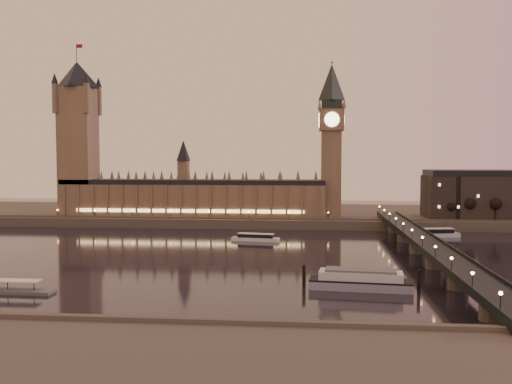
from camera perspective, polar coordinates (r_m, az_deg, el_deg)
ground at (r=268.71m, az=-3.21°, el=-6.50°), size 700.00×700.00×0.00m
far_embankment at (r=428.99m, az=4.05°, el=-2.31°), size 560.00×130.00×6.00m
palace_of_westminster at (r=391.60m, az=-6.40°, el=-0.14°), size 180.00×26.62×52.00m
victoria_tower at (r=414.90m, az=-17.37°, el=6.01°), size 31.68×31.68×118.00m
big_ben at (r=383.25m, az=7.55°, el=6.09°), size 17.68×17.68×104.00m
westminster_bridge at (r=270.00m, az=16.49°, el=-5.41°), size 13.20×260.00×15.30m
bare_tree_0 at (r=382.53m, az=18.80°, el=-1.36°), size 6.13×6.13×12.46m
bare_tree_1 at (r=386.03m, az=20.82°, el=-1.36°), size 6.13×6.13×12.46m
bare_tree_2 at (r=390.00m, az=22.79°, el=-1.36°), size 6.13×6.13×12.46m
cruise_boat_a at (r=317.74m, az=-0.04°, el=-4.59°), size 27.15×9.66×4.25m
cruise_boat_b at (r=349.40m, az=17.48°, el=-3.94°), size 28.69×12.19×5.15m
moored_barge at (r=207.53m, az=10.42°, el=-8.67°), size 41.32×13.84×7.62m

